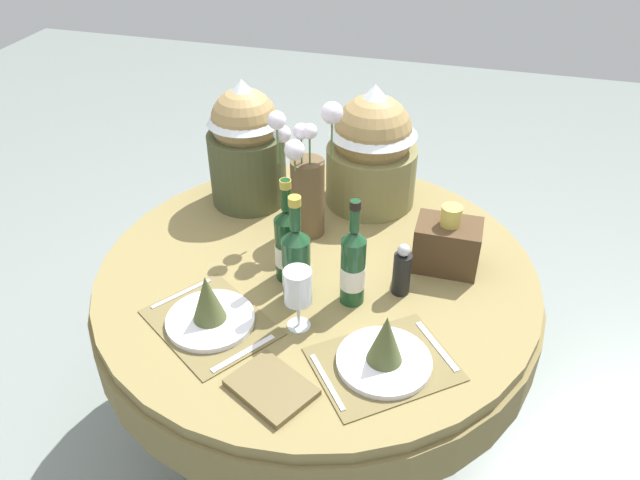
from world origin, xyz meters
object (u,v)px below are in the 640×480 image
wine_glass_right (298,288)px  gift_tub_back_centre (372,143)px  book_on_table (271,387)px  gift_tub_back_left (246,139)px  woven_basket_side_right (447,244)px  wine_bottle_left (353,266)px  wine_bottle_right (296,264)px  pepper_mill (402,271)px  place_setting_right (385,351)px  dining_table (317,298)px  place_setting_left (209,310)px  wine_bottle_centre (288,244)px  flower_vase (306,180)px

wine_glass_right → gift_tub_back_centre: size_ratio=0.44×
book_on_table → gift_tub_back_centre: 0.94m
gift_tub_back_left → woven_basket_side_right: size_ratio=2.10×
wine_bottle_left → wine_glass_right: (-0.11, -0.14, 0.01)m
wine_bottle_right → pepper_mill: size_ratio=2.01×
wine_glass_right → gift_tub_back_centre: bearing=85.7°
woven_basket_side_right → place_setting_right: bearing=-102.7°
wine_bottle_right → gift_tub_back_centre: (0.09, 0.58, 0.10)m
wine_glass_right → place_setting_right: bearing=-17.5°
book_on_table → wine_bottle_left: bearing=102.0°
dining_table → place_setting_left: (-0.21, -0.31, 0.17)m
wine_bottle_left → wine_bottle_centre: 0.21m
place_setting_left → gift_tub_back_centre: size_ratio=1.00×
wine_glass_right → book_on_table: size_ratio=0.96×
dining_table → wine_bottle_right: (-0.02, -0.15, 0.24)m
wine_glass_right → pepper_mill: 0.33m
place_setting_right → wine_bottle_centre: bearing=140.9°
wine_bottle_right → woven_basket_side_right: 0.47m
wine_bottle_right → dining_table: bearing=83.6°
pepper_mill → wine_bottle_right: bearing=-159.3°
gift_tub_back_centre → wine_glass_right: bearing=-94.3°
wine_bottle_left → wine_bottle_centre: same height
flower_vase → pepper_mill: flower_vase is taller
wine_bottle_right → wine_glass_right: wine_bottle_right is taller
place_setting_left → wine_bottle_centre: wine_bottle_centre is taller
place_setting_right → wine_glass_right: size_ratio=2.29×
gift_tub_back_centre → wine_bottle_centre: bearing=-106.3°
place_setting_left → wine_glass_right: size_ratio=2.29×
dining_table → gift_tub_back_centre: (0.07, 0.43, 0.34)m
gift_tub_back_left → place_setting_right: bearing=-47.4°
wine_bottle_centre → dining_table: bearing=42.0°
wine_glass_right → gift_tub_back_left: gift_tub_back_left is taller
wine_glass_right → gift_tub_back_centre: 0.69m
dining_table → wine_bottle_centre: wine_bottle_centre is taller
book_on_table → wine_bottle_right: bearing=125.3°
place_setting_left → place_setting_right: (0.48, -0.02, 0.00)m
wine_bottle_left → wine_bottle_right: size_ratio=0.98×
place_setting_left → flower_vase: 0.53m
wine_bottle_right → wine_glass_right: size_ratio=1.79×
place_setting_left → wine_glass_right: 0.25m
pepper_mill → book_on_table: size_ratio=0.85×
pepper_mill → gift_tub_back_centre: 0.53m
place_setting_left → wine_bottle_centre: size_ratio=1.30×
wine_bottle_right → wine_bottle_left: bearing=12.0°
place_setting_right → wine_bottle_left: wine_bottle_left is taller
wine_bottle_right → book_on_table: wine_bottle_right is taller
flower_vase → woven_basket_side_right: bearing=-7.7°
dining_table → flower_vase: size_ratio=3.06×
wine_bottle_left → gift_tub_back_left: (-0.47, 0.44, 0.11)m
place_setting_right → wine_bottle_left: size_ratio=1.30×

